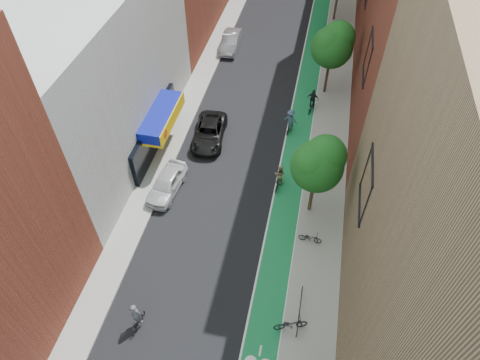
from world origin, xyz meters
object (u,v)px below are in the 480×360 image
Objects in this scene: parked_car_white at (167,183)px; cyclist_lead at (137,318)px; parked_car_black at (209,133)px; parked_car_silver at (231,42)px; cyclist_lane_near at (279,178)px; cyclist_lane_mid at (312,103)px; cyclist_lane_far at (290,122)px.

parked_car_white is 10.13m from cyclist_lead.
parked_car_black is 15.97m from cyclist_lead.
parked_car_silver is 19.49m from cyclist_lane_near.
parked_car_silver is (-1.42, 14.04, 0.06)m from parked_car_black.
parked_car_silver is 30.04m from cyclist_lead.
cyclist_lane_mid is (9.30, 11.45, 0.04)m from parked_car_white.
cyclist_lane_near is 0.92× the size of cyclist_lane_far.
cyclist_lane_near is 0.94× the size of cyclist_lane_mid.
cyclist_lane_far is (-1.50, -3.14, 0.21)m from cyclist_lane_mid.
cyclist_lane_mid reaches higher than parked_car_silver.
cyclist_lane_near reaches higher than parked_car_white.
parked_car_white is at bearing -92.32° from parked_car_silver.
cyclist_lead reaches higher than cyclist_lane_far.
parked_car_silver is 12.53m from cyclist_lane_mid.
cyclist_lane_near is (6.23, -3.89, 0.09)m from parked_car_black.
parked_car_white is at bearing -109.64° from parked_car_black.
cyclist_lead is 22.77m from cyclist_lane_mid.
cyclist_lead is 1.03× the size of cyclist_lane_far.
cyclist_lane_far is (7.65, -11.70, 0.23)m from parked_car_silver.
parked_car_silver is 13.98m from cyclist_lane_far.
cyclist_lead is at bearing -94.68° from parked_car_black.
parked_car_white is 8.07m from cyclist_lane_near.
cyclist_lead is at bearing 71.05° from cyclist_lane_near.
parked_car_silver is at bearing -42.15° from cyclist_lane_far.
parked_car_silver is at bearing -30.66° from cyclist_lane_mid.
parked_car_silver is at bearing 95.38° from parked_car_white.
parked_car_black is 7.35m from cyclist_lane_near.
cyclist_lane_far reaches higher than cyclist_lane_mid.
parked_car_white is at bearing -74.11° from cyclist_lead.
cyclist_lane_mid reaches higher than cyclist_lane_near.
cyclist_lane_near is at bearing 20.76° from parked_car_white.
cyclist_lane_mid is (7.66, 21.45, -0.00)m from cyclist_lead.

